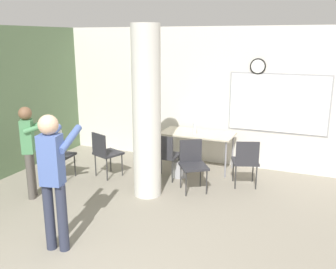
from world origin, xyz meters
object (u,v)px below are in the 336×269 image
(bottle_on_table, at_px, (195,128))
(person_watching_back, at_px, (30,145))
(chair_by_left_wall, at_px, (57,152))
(folding_table, at_px, (197,136))
(chair_table_front, at_px, (193,162))
(chair_table_left, at_px, (165,153))
(chair_table_right, at_px, (246,159))
(chair_near_pillar, at_px, (105,151))
(person_playing_front, at_px, (53,172))

(bottle_on_table, height_order, person_watching_back, person_watching_back)
(chair_by_left_wall, bearing_deg, bottle_on_table, 32.50)
(folding_table, bearing_deg, chair_table_front, -75.72)
(chair_table_left, relative_size, person_watching_back, 0.57)
(bottle_on_table, bearing_deg, chair_by_left_wall, -147.50)
(person_watching_back, bearing_deg, chair_table_right, 29.51)
(folding_table, bearing_deg, chair_table_right, -28.89)
(chair_table_left, xyz_separation_m, chair_by_left_wall, (-1.90, -0.70, 0.00))
(folding_table, relative_size, chair_near_pillar, 1.66)
(folding_table, height_order, chair_table_front, chair_table_front)
(chair_by_left_wall, bearing_deg, person_playing_front, -51.40)
(chair_table_left, xyz_separation_m, chair_table_right, (1.45, 0.21, 0.00))
(chair_by_left_wall, height_order, person_playing_front, person_playing_front)
(chair_by_left_wall, bearing_deg, chair_table_left, 20.32)
(folding_table, distance_m, person_playing_front, 3.59)
(chair_table_left, bearing_deg, chair_table_front, -22.78)
(chair_table_right, relative_size, chair_near_pillar, 1.00)
(chair_table_right, bearing_deg, chair_table_left, -171.59)
(person_playing_front, bearing_deg, bottle_on_table, 79.33)
(chair_near_pillar, relative_size, person_watching_back, 0.57)
(chair_table_right, relative_size, person_playing_front, 0.50)
(chair_table_left, distance_m, chair_table_front, 0.68)
(bottle_on_table, relative_size, person_playing_front, 0.17)
(chair_table_right, bearing_deg, chair_near_pillar, -168.46)
(folding_table, bearing_deg, chair_near_pillar, -142.19)
(person_playing_front, bearing_deg, chair_table_left, 83.29)
(bottle_on_table, xyz_separation_m, chair_table_right, (1.12, -0.50, -0.34))
(person_playing_front, bearing_deg, chair_near_pillar, 108.22)
(chair_table_left, height_order, chair_table_right, same)
(chair_near_pillar, bearing_deg, person_playing_front, -71.78)
(chair_by_left_wall, relative_size, chair_table_front, 1.00)
(chair_near_pillar, bearing_deg, chair_table_front, 1.45)
(bottle_on_table, relative_size, chair_by_left_wall, 0.34)
(bottle_on_table, height_order, chair_near_pillar, bottle_on_table)
(folding_table, height_order, chair_table_left, chair_table_left)
(folding_table, relative_size, chair_table_front, 1.66)
(chair_table_front, xyz_separation_m, person_watching_back, (-2.34, -1.31, 0.39))
(bottle_on_table, distance_m, chair_near_pillar, 1.79)
(bottle_on_table, xyz_separation_m, chair_near_pillar, (-1.43, -1.02, -0.34))
(chair_by_left_wall, distance_m, chair_table_front, 2.57)
(chair_by_left_wall, height_order, chair_table_front, same)
(chair_table_left, height_order, chair_by_left_wall, same)
(folding_table, xyz_separation_m, bottle_on_table, (-0.02, -0.11, 0.17))
(bottle_on_table, relative_size, chair_table_right, 0.34)
(person_watching_back, bearing_deg, chair_table_left, 42.60)
(bottle_on_table, bearing_deg, person_playing_front, -100.67)
(chair_table_left, height_order, chair_near_pillar, same)
(person_watching_back, bearing_deg, chair_by_left_wall, 102.45)
(chair_table_front, bearing_deg, bottle_on_table, 107.08)
(chair_table_left, distance_m, chair_by_left_wall, 2.03)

